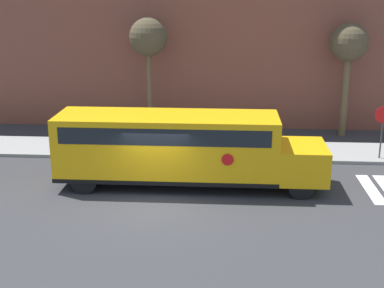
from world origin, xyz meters
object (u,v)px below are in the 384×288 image
school_bus (179,146)px  tree_near_sidewalk (148,39)px  stop_sign (383,124)px  tree_far_sidewalk (349,46)px

school_bus → tree_near_sidewalk: size_ratio=1.71×
stop_sign → tree_near_sidewalk: bearing=160.1°
school_bus → stop_sign: (8.86, 3.64, 0.08)m
school_bus → tree_far_sidewalk: tree_far_sidewalk is taller
school_bus → tree_near_sidewalk: 8.67m
school_bus → stop_sign: bearing=22.4°
stop_sign → school_bus: bearing=-157.6°
stop_sign → tree_near_sidewalk: size_ratio=0.42×
school_bus → tree_near_sidewalk: bearing=106.4°
tree_near_sidewalk → tree_far_sidewalk: bearing=1.8°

